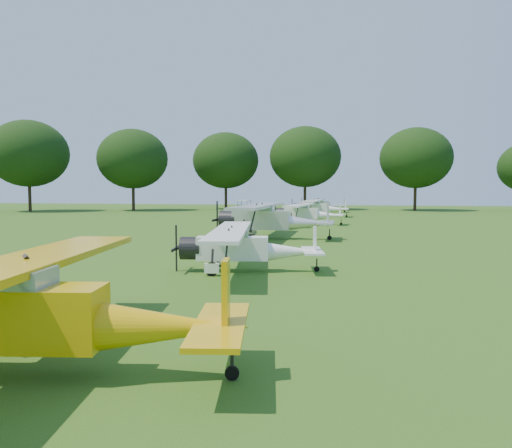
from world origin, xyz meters
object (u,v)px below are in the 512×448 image
Objects in this scene: aircraft_6 at (318,206)px; aircraft_3 at (244,244)px; aircraft_7 at (322,204)px; golf_cart at (244,208)px; aircraft_2 at (37,307)px; aircraft_4 at (270,217)px; aircraft_5 at (306,212)px.

aircraft_3 is at bearing -87.91° from aircraft_6.
golf_cart is at bearing -167.63° from aircraft_7.
aircraft_4 reaches higher than aircraft_2.
aircraft_2 is 1.01× the size of aircraft_6.
aircraft_4 is at bearing 80.83° from aircraft_2.
aircraft_4 is 1.15× the size of aircraft_6.
golf_cart is (-10.72, 22.64, -0.59)m from aircraft_5.
aircraft_5 is 4.53× the size of golf_cart.
aircraft_5 is (1.07, 37.41, -0.06)m from aircraft_2.
aircraft_3 is 4.13× the size of golf_cart.
aircraft_2 is 1.16× the size of aircraft_3.
aircraft_3 is 0.87× the size of aircraft_6.
aircraft_3 is at bearing 75.50° from aircraft_2.
aircraft_4 reaches higher than aircraft_6.
aircraft_3 is at bearing -89.12° from aircraft_7.
aircraft_5 is (0.03, 26.14, 0.10)m from aircraft_3.
aircraft_3 is at bearing -58.35° from golf_cart.
aircraft_7 is (1.00, 38.28, -0.25)m from aircraft_4.
aircraft_3 is at bearing -85.70° from aircraft_4.
golf_cart is (-10.70, 48.78, -0.49)m from aircraft_3.
aircraft_6 is at bearing 80.30° from aircraft_3.
golf_cart is at bearing 92.94° from aircraft_3.
aircraft_5 is 25.06m from golf_cart.
aircraft_4 is at bearing 85.37° from aircraft_3.
aircraft_4 is 26.19m from aircraft_6.
aircraft_2 is 1.06× the size of aircraft_7.
aircraft_4 reaches higher than aircraft_5.
aircraft_6 is at bearing -88.00° from aircraft_7.
aircraft_2 is at bearing -104.70° from aircraft_3.
aircraft_7 is (-0.09, 24.81, 0.00)m from aircraft_5.
aircraft_6 reaches higher than golf_cart.
aircraft_5 is at bearing 84.88° from aircraft_4.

